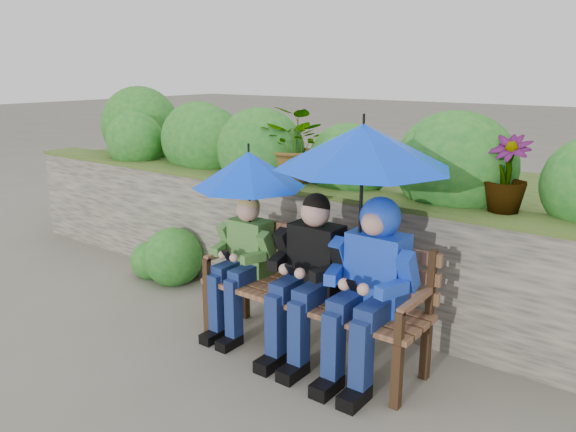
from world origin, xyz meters
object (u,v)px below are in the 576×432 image
Objects in this scene: boy_left at (242,258)px; umbrella_left at (249,170)px; park_bench at (316,286)px; boy_middle at (308,270)px; umbrella_right at (363,146)px; boy_right at (370,276)px.

umbrella_left reaches higher than boy_left.
boy_left is at bearing -128.59° from umbrella_left.
boy_middle is (-0.01, -0.08, 0.14)m from park_bench.
boy_right is at bearing -24.05° from umbrella_right.
umbrella_right is at bearing 9.38° from boy_middle.
umbrella_right is at bearing 155.95° from boy_right.
umbrella_right reaches higher than boy_right.
boy_left is at bearing 179.08° from boy_middle.
boy_middle reaches higher than park_bench.
park_bench is 0.51m from boy_right.
boy_right is 1.06× the size of umbrella_right.
umbrella_right is (0.93, 0.00, 0.25)m from umbrella_left.
umbrella_left is (-0.57, 0.06, 0.63)m from boy_middle.
umbrella_left reaches higher than boy_middle.
boy_middle is 0.97× the size of boy_right.
boy_right reaches higher than park_bench.
boy_middle is 0.48m from boy_right.
boy_left is at bearing -179.98° from boy_right.
park_bench is at bearing 2.44° from umbrella_left.
boy_middle is (0.61, -0.01, 0.04)m from boy_left.
umbrella_left is (-1.05, 0.05, 0.57)m from boy_right.
boy_middle is at bearing -0.92° from boy_left.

